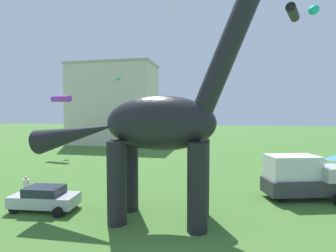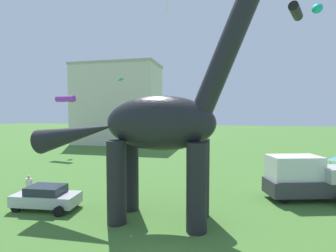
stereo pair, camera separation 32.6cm
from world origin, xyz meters
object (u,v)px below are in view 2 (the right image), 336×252
(parked_sedan_left, at_px, (46,197))
(person_near_flyer, at_px, (29,183))
(kite_high_left, at_px, (300,10))
(kite_high_right, at_px, (121,80))
(dinosaur_sculpture, at_px, (159,123))
(kite_near_high, at_px, (67,99))
(parked_box_truck, at_px, (304,177))

(parked_sedan_left, height_order, person_near_flyer, parked_sedan_left)
(kite_high_left, bearing_deg, kite_high_right, 166.27)
(dinosaur_sculpture, xyz_separation_m, kite_near_high, (-19.16, 19.01, 2.66))
(parked_sedan_left, distance_m, parked_box_truck, 18.09)
(person_near_flyer, relative_size, kite_high_left, 0.53)
(parked_sedan_left, distance_m, kite_high_right, 17.12)
(parked_box_truck, xyz_separation_m, person_near_flyer, (-20.35, -3.62, -0.72))
(kite_near_high, relative_size, kite_high_right, 3.30)
(parked_sedan_left, bearing_deg, dinosaur_sculpture, -4.55)
(person_near_flyer, bearing_deg, kite_high_left, -26.52)
(kite_high_left, distance_m, kite_near_high, 31.35)
(parked_box_truck, height_order, kite_high_right, kite_high_right)
(dinosaur_sculpture, distance_m, kite_high_left, 16.70)
(kite_high_right, bearing_deg, kite_near_high, 155.33)
(dinosaur_sculpture, xyz_separation_m, parked_box_truck, (9.50, 5.58, -4.10))
(dinosaur_sculpture, bearing_deg, parked_sedan_left, 150.75)
(person_near_flyer, bearing_deg, parked_sedan_left, -79.55)
(dinosaur_sculpture, relative_size, kite_near_high, 4.84)
(person_near_flyer, height_order, kite_high_right, kite_high_right)
(dinosaur_sculpture, distance_m, person_near_flyer, 12.04)
(parked_box_truck, distance_m, kite_high_left, 14.03)
(parked_sedan_left, height_order, kite_high_right, kite_high_right)
(dinosaur_sculpture, distance_m, parked_sedan_left, 9.11)
(dinosaur_sculpture, distance_m, kite_high_right, 17.03)
(kite_high_left, height_order, kite_high_right, kite_high_left)
(parked_sedan_left, xyz_separation_m, kite_high_left, (17.64, 9.70, 14.28))
(parked_sedan_left, bearing_deg, parked_box_truck, 12.96)
(dinosaur_sculpture, bearing_deg, person_near_flyer, 139.63)
(dinosaur_sculpture, relative_size, kite_high_left, 5.44)
(person_near_flyer, relative_size, kite_near_high, 0.47)
(parked_box_truck, bearing_deg, person_near_flyer, 174.63)
(parked_sedan_left, relative_size, kite_near_high, 1.32)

